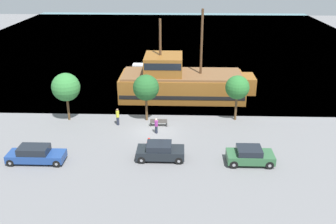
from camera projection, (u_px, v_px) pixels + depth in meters
The scene contains 14 objects.
ground_plane at pixel (153, 131), 37.12m from camera, with size 160.00×160.00×0.00m, color slate.
water_surface at pixel (168, 40), 77.72m from camera, with size 80.00×80.00×0.00m, color slate.
pirate_ship at pixel (180, 82), 45.24m from camera, with size 16.08×5.96×10.60m.
moored_boat_dockside at pixel (142, 71), 54.15m from camera, with size 5.30×1.83×1.68m.
parked_car_curb_front at pixel (160, 151), 31.68m from camera, with size 4.02×1.89×1.47m.
parked_car_curb_mid at pixel (36, 154), 31.21m from camera, with size 4.73×1.77×1.45m.
parked_car_curb_rear at pixel (250, 156), 31.01m from camera, with size 3.86×1.99×1.44m.
fire_hydrant at pixel (149, 141), 34.07m from camera, with size 0.42×0.25×0.76m.
bench_promenade_east at pixel (159, 122), 37.94m from camera, with size 1.72×0.45×0.85m.
pedestrian_walking_near at pixel (156, 126), 36.33m from camera, with size 0.32×0.32×1.54m.
pedestrian_walking_far at pixel (118, 117), 38.06m from camera, with size 0.32×0.32×1.79m.
tree_row_east at pixel (66, 87), 38.26m from camera, with size 2.91×2.91×5.09m.
tree_row_mideast at pixel (146, 88), 38.21m from camera, with size 2.69×2.69×4.94m.
tree_row_midwest at pixel (237, 88), 38.29m from camera, with size 2.47×2.47×4.83m.
Camera 1 is at (2.64, -33.48, 15.98)m, focal length 40.00 mm.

